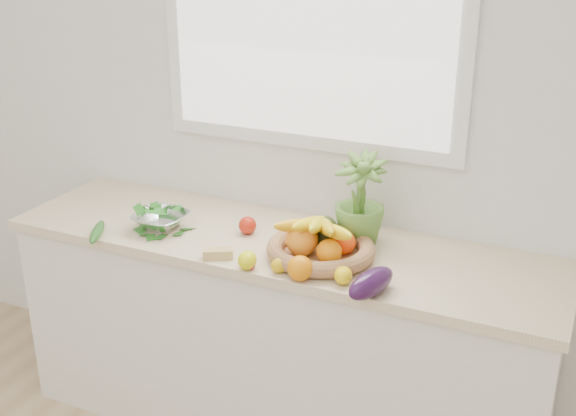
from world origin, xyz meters
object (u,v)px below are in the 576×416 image
at_px(fruit_basket, 320,244).
at_px(eggplant, 371,283).
at_px(apple, 248,225).
at_px(cucumber, 97,232).
at_px(potted_herb, 360,199).
at_px(colander_with_spinach, 161,216).

bearing_deg(fruit_basket, eggplant, -36.27).
bearing_deg(eggplant, fruit_basket, 143.73).
xyz_separation_m(apple, cucumber, (-0.53, -0.28, -0.02)).
height_order(cucumber, potted_herb, potted_herb).
bearing_deg(eggplant, potted_herb, 115.51).
relative_size(apple, eggplant, 0.32).
relative_size(apple, colander_with_spinach, 0.32).
xyz_separation_m(potted_herb, fruit_basket, (-0.09, -0.18, -0.13)).
bearing_deg(fruit_basket, apple, 167.05).
relative_size(cucumber, fruit_basket, 0.45).
height_order(cucumber, fruit_basket, fruit_basket).
bearing_deg(cucumber, colander_with_spinach, 41.04).
distance_m(potted_herb, colander_with_spinach, 0.82).
bearing_deg(potted_herb, eggplant, -64.49).
height_order(potted_herb, fruit_basket, potted_herb).
distance_m(apple, cucumber, 0.60).
bearing_deg(colander_with_spinach, fruit_basket, 2.41).
xyz_separation_m(apple, fruit_basket, (0.35, -0.08, 0.02)).
bearing_deg(fruit_basket, cucumber, -167.44).
relative_size(fruit_basket, colander_with_spinach, 2.15).
xyz_separation_m(eggplant, cucumber, (-1.15, 0.00, -0.03)).
xyz_separation_m(eggplant, potted_herb, (-0.18, 0.38, 0.14)).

